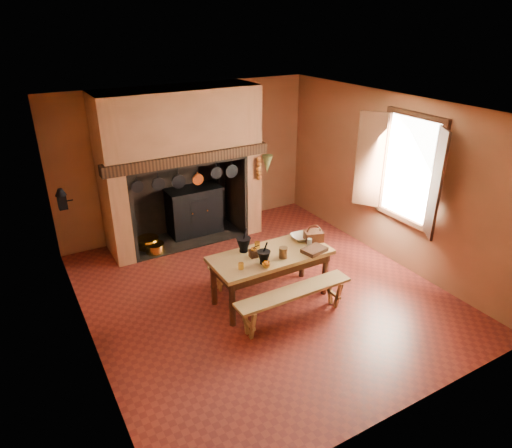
{
  "coord_description": "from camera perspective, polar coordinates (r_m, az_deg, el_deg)",
  "views": [
    {
      "loc": [
        -3.04,
        -5.11,
        3.91
      ],
      "look_at": [
        0.08,
        0.3,
        1.02
      ],
      "focal_mm": 32.0,
      "sensor_mm": 36.0,
      "label": 1
    }
  ],
  "objects": [
    {
      "name": "iron_range",
      "position": [
        8.83,
        -7.68,
        1.74
      ],
      "size": [
        1.12,
        0.55,
        1.6
      ],
      "color": "black",
      "rests_on": "floor"
    },
    {
      "name": "herb_bunch",
      "position": [
        8.48,
        1.42,
        7.44
      ],
      "size": [
        0.2,
        0.2,
        0.35
      ],
      "primitive_type": "cone",
      "rotation": [
        3.14,
        0.0,
        0.0
      ],
      "color": "#57602D",
      "rests_on": "chimney_breast"
    },
    {
      "name": "glass_jar",
      "position": [
        6.8,
        6.7,
        -2.34
      ],
      "size": [
        0.09,
        0.09,
        0.13
      ],
      "primitive_type": "cylinder",
      "rotation": [
        0.0,
        0.0,
        0.33
      ],
      "color": "beige",
      "rests_on": "work_table"
    },
    {
      "name": "wicker_basket",
      "position": [
        6.97,
        7.21,
        -1.44
      ],
      "size": [
        0.33,
        0.28,
        0.26
      ],
      "rotation": [
        0.0,
        0.0,
        -0.37
      ],
      "color": "#552C19",
      "rests_on": "work_table"
    },
    {
      "name": "floor",
      "position": [
        7.12,
        0.64,
        -8.51
      ],
      "size": [
        5.5,
        5.5,
        0.0
      ],
      "primitive_type": "plane",
      "color": "maroon",
      "rests_on": "ground"
    },
    {
      "name": "hearth_pans",
      "position": [
        8.5,
        -13.19,
        -2.56
      ],
      "size": [
        0.51,
        0.62,
        0.2
      ],
      "color": "gold",
      "rests_on": "floor"
    },
    {
      "name": "bench_front",
      "position": [
        6.35,
        4.76,
        -9.19
      ],
      "size": [
        1.74,
        0.3,
        0.49
      ],
      "color": "tan",
      "rests_on": "floor"
    },
    {
      "name": "mixing_bowl",
      "position": [
        7.01,
        5.64,
        -1.64
      ],
      "size": [
        0.34,
        0.34,
        0.07
      ],
      "primitive_type": "imported",
      "rotation": [
        0.0,
        0.0,
        -0.12
      ],
      "color": "beige",
      "rests_on": "work_table"
    },
    {
      "name": "brass_mug_b",
      "position": [
        6.72,
        0.16,
        -2.64
      ],
      "size": [
        0.09,
        0.09,
        0.09
      ],
      "primitive_type": "cylinder",
      "rotation": [
        0.0,
        0.0,
        0.13
      ],
      "color": "gold",
      "rests_on": "work_table"
    },
    {
      "name": "hanging_pans",
      "position": [
        7.86,
        -8.23,
        5.62
      ],
      "size": [
        1.92,
        0.29,
        0.27
      ],
      "color": "black",
      "rests_on": "chimney_breast"
    },
    {
      "name": "onion_string",
      "position": [
        8.4,
        0.36,
        6.94
      ],
      "size": [
        0.12,
        0.1,
        0.46
      ],
      "primitive_type": null,
      "color": "#985A1C",
      "rests_on": "chimney_breast"
    },
    {
      "name": "back_wall",
      "position": [
        8.8,
        -8.54,
        7.96
      ],
      "size": [
        5.0,
        0.02,
        2.8
      ],
      "primitive_type": "cube",
      "color": "#9A5F3D",
      "rests_on": "floor"
    },
    {
      "name": "bench_back",
      "position": [
        7.27,
        -0.69,
        -5.04
      ],
      "size": [
        1.39,
        0.24,
        0.39
      ],
      "color": "tan",
      "rests_on": "floor"
    },
    {
      "name": "wall_right",
      "position": [
        7.94,
        16.49,
        5.36
      ],
      "size": [
        0.02,
        5.5,
        2.8
      ],
      "primitive_type": "cube",
      "color": "#9A5F3D",
      "rests_on": "floor"
    },
    {
      "name": "chimney_breast",
      "position": [
        8.19,
        -9.51,
        9.63
      ],
      "size": [
        2.95,
        0.96,
        2.8
      ],
      "color": "#9A5F3D",
      "rests_on": "floor"
    },
    {
      "name": "brass_cup",
      "position": [
        6.21,
        1.29,
        -5.16
      ],
      "size": [
        0.12,
        0.12,
        0.09
      ],
      "primitive_type": "imported",
      "rotation": [
        0.0,
        0.0,
        -0.1
      ],
      "color": "gold",
      "rests_on": "work_table"
    },
    {
      "name": "mortar_small",
      "position": [
        6.29,
        0.99,
        -4.09
      ],
      "size": [
        0.19,
        0.19,
        0.32
      ],
      "rotation": [
        0.0,
        0.0,
        -0.18
      ],
      "color": "black",
      "rests_on": "work_table"
    },
    {
      "name": "stoneware_crock",
      "position": [
        6.46,
        3.43,
        -3.58
      ],
      "size": [
        0.13,
        0.13,
        0.16
      ],
      "primitive_type": "cylinder",
      "rotation": [
        0.0,
        0.0,
        -0.04
      ],
      "color": "brown",
      "rests_on": "work_table"
    },
    {
      "name": "coffee_grinder",
      "position": [
        6.47,
        -0.31,
        -3.62
      ],
      "size": [
        0.15,
        0.12,
        0.17
      ],
      "rotation": [
        0.0,
        0.0,
        -0.06
      ],
      "color": "#381E11",
      "rests_on": "work_table"
    },
    {
      "name": "ceiling",
      "position": [
        6.05,
        0.77,
        14.24
      ],
      "size": [
        5.5,
        5.5,
        0.0
      ],
      "primitive_type": "plane",
      "rotation": [
        3.14,
        0.0,
        0.0
      ],
      "color": "silver",
      "rests_on": "back_wall"
    },
    {
      "name": "window",
      "position": [
        7.49,
        18.11,
        6.41
      ],
      "size": [
        0.39,
        1.75,
        1.76
      ],
      "color": "white",
      "rests_on": "wall_right"
    },
    {
      "name": "mortar_large",
      "position": [
        6.59,
        -1.56,
        -2.51
      ],
      "size": [
        0.22,
        0.22,
        0.37
      ],
      "rotation": [
        0.0,
        0.0,
        0.28
      ],
      "color": "black",
      "rests_on": "work_table"
    },
    {
      "name": "wooden_tray",
      "position": [
        6.67,
        7.3,
        -3.24
      ],
      "size": [
        0.39,
        0.31,
        0.06
      ],
      "primitive_type": "cube",
      "rotation": [
        0.0,
        0.0,
        0.22
      ],
      "color": "#381E11",
      "rests_on": "work_table"
    },
    {
      "name": "brass_mug_a",
      "position": [
        6.19,
        -1.89,
        -5.28
      ],
      "size": [
        0.1,
        0.1,
        0.09
      ],
      "primitive_type": "cylinder",
      "rotation": [
        0.0,
        0.0,
        0.4
      ],
      "color": "gold",
      "rests_on": "work_table"
    },
    {
      "name": "work_table",
      "position": [
        6.64,
        1.84,
        -4.65
      ],
      "size": [
        1.76,
        0.78,
        0.76
      ],
      "color": "tan",
      "rests_on": "floor"
    },
    {
      "name": "wall_coffee_mill",
      "position": [
        7.11,
        -23.15,
        3.07
      ],
      "size": [
        0.23,
        0.16,
        0.31
      ],
      "color": "black",
      "rests_on": "wall_left"
    },
    {
      "name": "wall_front",
      "position": [
        4.6,
        18.69,
        -9.81
      ],
      "size": [
        5.0,
        0.02,
        2.8
      ],
      "primitive_type": "cube",
      "color": "#9A5F3D",
      "rests_on": "floor"
    },
    {
      "name": "wall_left",
      "position": [
        5.72,
        -21.43,
        -3.06
      ],
      "size": [
        0.02,
        5.5,
        2.8
      ],
      "primitive_type": "cube",
      "color": "#9A5F3D",
      "rests_on": "floor"
    }
  ]
}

